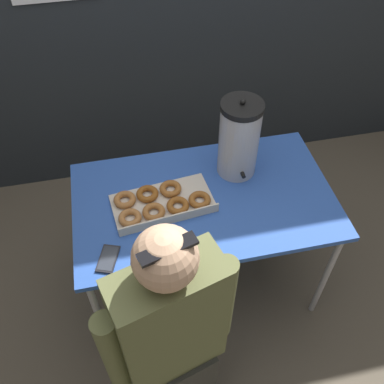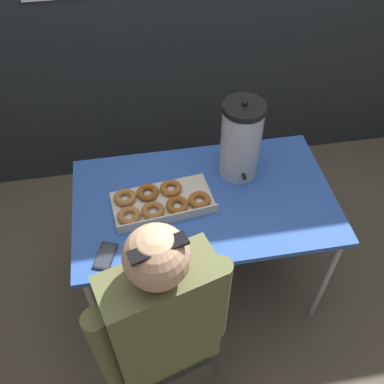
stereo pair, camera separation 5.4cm
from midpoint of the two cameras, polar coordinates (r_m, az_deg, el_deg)
The scene contains 6 objects.
ground_plane at distance 2.65m, azimuth 1.90°, elevation -11.57°, with size 12.00×12.00×0.00m, color brown.
folding_table at distance 2.08m, azimuth 2.36°, elevation -1.87°, with size 1.24×0.74×0.74m.
donut_box at distance 2.00m, azimuth -3.50°, elevation -1.37°, with size 0.49×0.30×0.05m.
coffee_urn at distance 2.05m, azimuth 7.28°, elevation 6.88°, with size 0.20×0.22×0.43m.
cell_phone at distance 1.87m, azimuth -10.66°, elevation -8.39°, with size 0.12×0.15×0.01m.
person_seated at distance 1.78m, azimuth -2.63°, elevation -19.02°, with size 0.52×0.30×1.33m.
Camera 2 is at (-0.28, -1.31, 2.28)m, focal length 40.00 mm.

